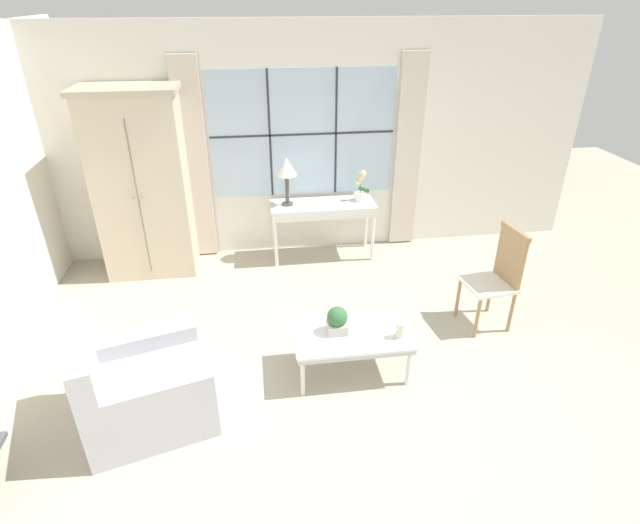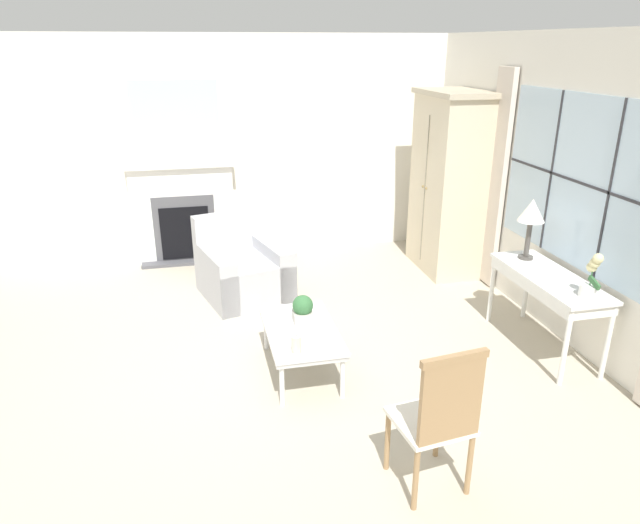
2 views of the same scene
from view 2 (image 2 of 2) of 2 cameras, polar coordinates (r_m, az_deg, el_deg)
ground_plane at (r=5.13m, az=-6.92°, el=-10.59°), size 14.00×14.00×0.00m
wall_back_windowed at (r=5.67m, az=24.50°, el=6.03°), size 7.20×0.14×2.80m
wall_left at (r=7.57m, az=-5.36°, el=11.23°), size 0.06×7.20×2.80m
fireplace at (r=7.52m, az=-13.56°, el=5.70°), size 0.34×1.36×2.31m
armoire at (r=7.13m, az=12.72°, el=7.70°), size 1.09×0.66×2.18m
console_table at (r=5.56m, az=21.89°, el=-2.04°), size 1.30×0.48×0.73m
table_lamp at (r=5.74m, az=20.40°, el=4.58°), size 0.25×0.25×0.59m
potted_orchid at (r=5.14m, az=25.51°, el=-1.55°), size 0.19×0.15×0.39m
armchair_upholstered at (r=6.45m, az=-7.69°, el=-0.88°), size 1.13×1.08×0.88m
side_chair_wooden at (r=3.63m, az=11.91°, el=-14.65°), size 0.49×0.49×1.05m
coffee_table at (r=4.89m, az=-1.89°, el=-7.13°), size 1.02×0.59×0.42m
potted_plant_small at (r=4.93m, az=-1.73°, el=-4.73°), size 0.18×0.18×0.25m
pillar_candle at (r=4.48m, az=-2.39°, el=-8.34°), size 0.11×0.11×0.16m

